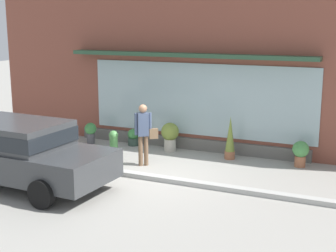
{
  "coord_description": "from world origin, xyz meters",
  "views": [
    {
      "loc": [
        5.54,
        -10.63,
        3.9
      ],
      "look_at": [
        0.14,
        1.2,
        1.09
      ],
      "focal_mm": 51.93,
      "sensor_mm": 36.0,
      "label": 1
    }
  ],
  "objects_px": {
    "parked_car_dark_gray": "(19,149)",
    "potted_plant_window_left": "(170,135)",
    "fire_hydrant": "(114,147)",
    "potted_plant_window_right": "(230,138)",
    "potted_plant_corner_tall": "(91,131)",
    "pedestrian_with_handbag": "(144,130)",
    "potted_plant_low_front": "(133,137)",
    "potted_plant_trailing_edge": "(301,152)"
  },
  "relations": [
    {
      "from": "parked_car_dark_gray",
      "to": "potted_plant_window_left",
      "type": "bearing_deg",
      "value": 67.95
    },
    {
      "from": "fire_hydrant",
      "to": "potted_plant_window_right",
      "type": "relative_size",
      "value": 0.76
    },
    {
      "from": "potted_plant_corner_tall",
      "to": "pedestrian_with_handbag",
      "type": "bearing_deg",
      "value": -28.52
    },
    {
      "from": "potted_plant_low_front",
      "to": "potted_plant_trailing_edge",
      "type": "relative_size",
      "value": 0.76
    },
    {
      "from": "potted_plant_trailing_edge",
      "to": "parked_car_dark_gray",
      "type": "bearing_deg",
      "value": -143.62
    },
    {
      "from": "fire_hydrant",
      "to": "parked_car_dark_gray",
      "type": "relative_size",
      "value": 0.21
    },
    {
      "from": "pedestrian_with_handbag",
      "to": "potted_plant_trailing_edge",
      "type": "xyz_separation_m",
      "value": [
        3.93,
        1.66,
        -0.58
      ]
    },
    {
      "from": "potted_plant_corner_tall",
      "to": "potted_plant_window_left",
      "type": "xyz_separation_m",
      "value": [
        2.73,
        0.23,
        0.11
      ]
    },
    {
      "from": "potted_plant_low_front",
      "to": "pedestrian_with_handbag",
      "type": "bearing_deg",
      "value": -53.85
    },
    {
      "from": "potted_plant_window_left",
      "to": "potted_plant_low_front",
      "type": "bearing_deg",
      "value": 174.91
    },
    {
      "from": "pedestrian_with_handbag",
      "to": "parked_car_dark_gray",
      "type": "relative_size",
      "value": 0.37
    },
    {
      "from": "pedestrian_with_handbag",
      "to": "parked_car_dark_gray",
      "type": "distance_m",
      "value": 3.36
    },
    {
      "from": "pedestrian_with_handbag",
      "to": "potted_plant_low_front",
      "type": "relative_size",
      "value": 3.14
    },
    {
      "from": "potted_plant_corner_tall",
      "to": "potted_plant_trailing_edge",
      "type": "bearing_deg",
      "value": 1.6
    },
    {
      "from": "potted_plant_corner_tall",
      "to": "fire_hydrant",
      "type": "bearing_deg",
      "value": -42.19
    },
    {
      "from": "pedestrian_with_handbag",
      "to": "potted_plant_window_right",
      "type": "height_order",
      "value": "pedestrian_with_handbag"
    },
    {
      "from": "fire_hydrant",
      "to": "potted_plant_corner_tall",
      "type": "bearing_deg",
      "value": 137.81
    },
    {
      "from": "potted_plant_corner_tall",
      "to": "potted_plant_low_front",
      "type": "relative_size",
      "value": 1.26
    },
    {
      "from": "fire_hydrant",
      "to": "potted_plant_window_left",
      "type": "distance_m",
      "value": 2.11
    },
    {
      "from": "fire_hydrant",
      "to": "potted_plant_trailing_edge",
      "type": "xyz_separation_m",
      "value": [
        4.76,
        1.9,
        -0.07
      ]
    },
    {
      "from": "potted_plant_window_right",
      "to": "fire_hydrant",
      "type": "bearing_deg",
      "value": -146.25
    },
    {
      "from": "parked_car_dark_gray",
      "to": "potted_plant_corner_tall",
      "type": "xyz_separation_m",
      "value": [
        -0.73,
        4.18,
        -0.49
      ]
    },
    {
      "from": "potted_plant_window_right",
      "to": "parked_car_dark_gray",
      "type": "bearing_deg",
      "value": -132.4
    },
    {
      "from": "parked_car_dark_gray",
      "to": "potted_plant_window_left",
      "type": "distance_m",
      "value": 4.85
    },
    {
      "from": "fire_hydrant",
      "to": "potted_plant_window_left",
      "type": "relative_size",
      "value": 1.09
    },
    {
      "from": "potted_plant_low_front",
      "to": "potted_plant_window_right",
      "type": "xyz_separation_m",
      "value": [
        3.28,
        -0.21,
        0.33
      ]
    },
    {
      "from": "potted_plant_window_left",
      "to": "potted_plant_trailing_edge",
      "type": "height_order",
      "value": "potted_plant_window_left"
    },
    {
      "from": "parked_car_dark_gray",
      "to": "potted_plant_corner_tall",
      "type": "bearing_deg",
      "value": 102.25
    },
    {
      "from": "fire_hydrant",
      "to": "pedestrian_with_handbag",
      "type": "relative_size",
      "value": 0.56
    },
    {
      "from": "parked_car_dark_gray",
      "to": "fire_hydrant",
      "type": "bearing_deg",
      "value": 67.01
    },
    {
      "from": "parked_car_dark_gray",
      "to": "potted_plant_trailing_edge",
      "type": "relative_size",
      "value": 6.42
    },
    {
      "from": "pedestrian_with_handbag",
      "to": "potted_plant_trailing_edge",
      "type": "relative_size",
      "value": 2.38
    },
    {
      "from": "fire_hydrant",
      "to": "potted_plant_window_right",
      "type": "bearing_deg",
      "value": 33.75
    },
    {
      "from": "pedestrian_with_handbag",
      "to": "potted_plant_window_left",
      "type": "height_order",
      "value": "pedestrian_with_handbag"
    },
    {
      "from": "potted_plant_window_left",
      "to": "potted_plant_window_right",
      "type": "height_order",
      "value": "potted_plant_window_right"
    },
    {
      "from": "potted_plant_window_left",
      "to": "potted_plant_window_right",
      "type": "bearing_deg",
      "value": -2.73
    },
    {
      "from": "fire_hydrant",
      "to": "potted_plant_corner_tall",
      "type": "xyz_separation_m",
      "value": [
        -1.89,
        1.72,
        -0.09
      ]
    },
    {
      "from": "pedestrian_with_handbag",
      "to": "potted_plant_corner_tall",
      "type": "xyz_separation_m",
      "value": [
        -2.72,
        1.48,
        -0.59
      ]
    },
    {
      "from": "parked_car_dark_gray",
      "to": "potted_plant_window_right",
      "type": "relative_size",
      "value": 3.68
    },
    {
      "from": "pedestrian_with_handbag",
      "to": "potted_plant_corner_tall",
      "type": "bearing_deg",
      "value": 114.96
    },
    {
      "from": "pedestrian_with_handbag",
      "to": "potted_plant_window_left",
      "type": "xyz_separation_m",
      "value": [
        0.01,
        1.7,
        -0.48
      ]
    },
    {
      "from": "parked_car_dark_gray",
      "to": "potted_plant_corner_tall",
      "type": "distance_m",
      "value": 4.27
    }
  ]
}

